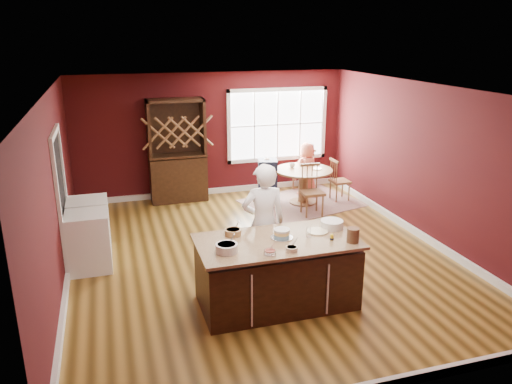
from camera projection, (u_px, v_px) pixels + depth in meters
room_shell at (259, 176)px, 7.80m from camera, size 7.00×7.00×7.00m
window at (277, 125)px, 11.33m from camera, size 2.36×0.10×1.66m
doorway at (63, 202)px, 7.63m from camera, size 0.08×1.26×2.13m
kitchen_island at (277, 273)px, 6.64m from camera, size 2.11×1.10×0.92m
dining_table at (303, 179)px, 10.56m from camera, size 1.22×1.22×0.75m
baker at (263, 223)px, 7.17m from camera, size 0.67×0.46×1.77m
layer_cake at (282, 234)px, 6.54m from camera, size 0.30×0.30×0.12m
bowl_blue at (227, 248)px, 6.12m from camera, size 0.28×0.28×0.11m
bowl_yellow at (233, 232)px, 6.64m from camera, size 0.22×0.22×0.08m
bowl_pink at (270, 252)px, 6.06m from camera, size 0.15×0.15×0.06m
bowl_olive at (292, 249)px, 6.15m from camera, size 0.15×0.15×0.06m
drinking_glass at (308, 232)px, 6.57m from camera, size 0.07×0.07×0.13m
dinner_plate at (317, 231)px, 6.75m from camera, size 0.29×0.29×0.02m
white_tub at (332, 224)px, 6.88m from camera, size 0.31×0.31×0.11m
stoneware_crock at (353, 235)px, 6.40m from camera, size 0.16×0.16×0.19m
toy_figurine at (332, 237)px, 6.47m from camera, size 0.05×0.05×0.08m
rug at (303, 203)px, 10.72m from camera, size 2.69×2.32×0.01m
chair_east at (340, 179)px, 10.79m from camera, size 0.39×0.40×0.93m
chair_south at (312, 190)px, 9.88m from camera, size 0.46×0.44×1.03m
chair_north at (303, 170)px, 11.45m from camera, size 0.52×0.50×0.99m
seated_woman at (307, 169)px, 11.09m from camera, size 0.68×0.57×1.20m
high_chair at (268, 180)px, 10.63m from camera, size 0.49×0.49×0.98m
toddler at (265, 165)px, 10.59m from camera, size 0.18×0.14×0.26m
table_plate at (317, 169)px, 10.52m from camera, size 0.22×0.22×0.02m
table_cup at (292, 165)px, 10.62m from camera, size 0.13×0.13×0.10m
hutch at (177, 151)px, 10.59m from camera, size 1.20×0.50×2.20m
washer at (89, 242)px, 7.60m from camera, size 0.63×0.61×0.91m
dryer at (89, 226)px, 8.19m from camera, size 0.64×0.62×0.92m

